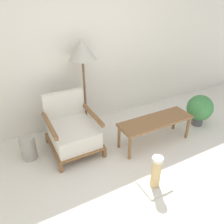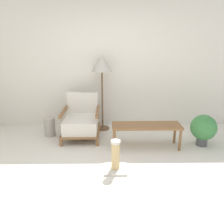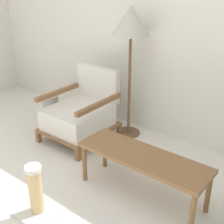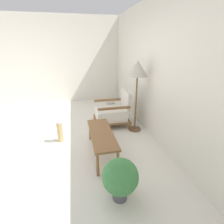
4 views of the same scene
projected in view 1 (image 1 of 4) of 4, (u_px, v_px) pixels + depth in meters
name	position (u px, v px, depth m)	size (l,w,h in m)	color
ground_plane	(166.00, 200.00, 2.53)	(14.00, 14.00, 0.00)	silver
wall_back	(88.00, 45.00, 3.51)	(8.00, 0.06, 2.70)	silver
armchair	(72.00, 130.00, 3.21)	(0.69, 0.79, 0.82)	brown
floor_lamp	(82.00, 53.00, 3.21)	(0.42, 0.42, 1.53)	brown
coffee_table	(156.00, 123.00, 3.31)	(1.18, 0.38, 0.42)	brown
vase	(28.00, 148.00, 3.08)	(0.21, 0.21, 0.36)	#9E998E
potted_plant	(200.00, 108.00, 3.79)	(0.45, 0.45, 0.56)	#4C4C51
scratching_post	(156.00, 176.00, 2.62)	(0.32, 0.32, 0.46)	beige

